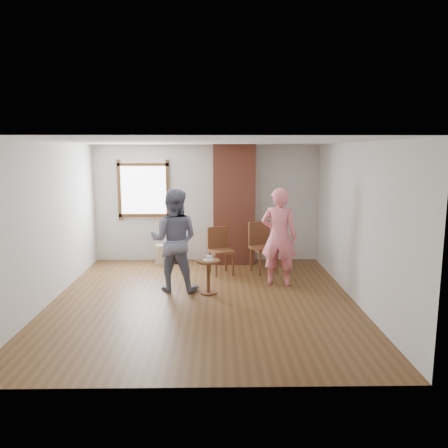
% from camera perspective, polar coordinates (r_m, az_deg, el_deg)
% --- Properties ---
extents(ground, '(5.50, 5.50, 0.00)m').
position_cam_1_polar(ground, '(7.41, -2.70, -9.85)').
color(ground, brown).
rests_on(ground, ground).
extents(room_shell, '(5.04, 5.52, 2.62)m').
position_cam_1_polar(room_shell, '(7.62, -3.09, 4.64)').
color(room_shell, silver).
rests_on(room_shell, ground).
extents(brick_chimney, '(0.90, 0.50, 2.60)m').
position_cam_1_polar(brick_chimney, '(9.56, 1.29, 2.56)').
color(brick_chimney, '#B0573E').
rests_on(brick_chimney, ground).
extents(stoneware_crock, '(0.41, 0.41, 0.43)m').
position_cam_1_polar(stoneware_crock, '(9.72, -8.04, -3.92)').
color(stoneware_crock, tan).
rests_on(stoneware_crock, ground).
extents(dark_pot, '(0.18, 0.18, 0.14)m').
position_cam_1_polar(dark_pot, '(9.72, -6.10, -4.75)').
color(dark_pot, black).
rests_on(dark_pot, ground).
extents(dining_chair_left, '(0.57, 0.57, 0.94)m').
position_cam_1_polar(dining_chair_left, '(8.82, -0.56, -3.11)').
color(dining_chair_left, brown).
rests_on(dining_chair_left, ground).
extents(dining_chair_right, '(0.63, 0.63, 1.03)m').
position_cam_1_polar(dining_chair_right, '(8.96, 5.00, -2.62)').
color(dining_chair_right, brown).
rests_on(dining_chair_right, ground).
extents(side_table, '(0.40, 0.40, 0.60)m').
position_cam_1_polar(side_table, '(7.59, -2.07, -6.18)').
color(side_table, brown).
rests_on(side_table, ground).
extents(cake_plate, '(0.18, 0.18, 0.01)m').
position_cam_1_polar(cake_plate, '(7.54, -2.08, -4.71)').
color(cake_plate, white).
rests_on(cake_plate, side_table).
extents(cake_slice, '(0.08, 0.07, 0.06)m').
position_cam_1_polar(cake_slice, '(7.53, -2.01, -4.46)').
color(cake_slice, white).
rests_on(cake_slice, cake_plate).
extents(man, '(0.96, 0.79, 1.81)m').
position_cam_1_polar(man, '(7.73, -6.56, -2.11)').
color(man, '#141837').
rests_on(man, ground).
extents(person_pink, '(0.76, 0.61, 1.81)m').
position_cam_1_polar(person_pink, '(8.03, 7.19, -1.69)').
color(person_pink, pink).
rests_on(person_pink, ground).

